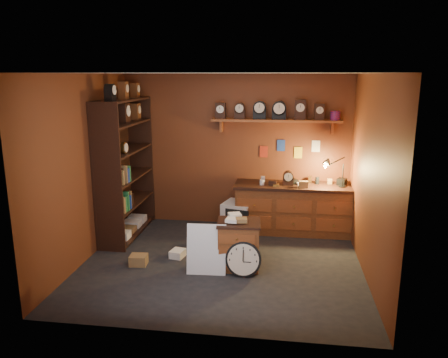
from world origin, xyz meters
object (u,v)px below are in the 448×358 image
(shelving_unit, at_px, (123,163))
(low_cabinet, at_px, (239,242))
(big_round_clock, at_px, (243,259))
(workbench, at_px, (294,206))

(shelving_unit, xyz_separation_m, low_cabinet, (2.05, -1.08, -0.88))
(low_cabinet, bearing_deg, big_round_clock, -74.89)
(workbench, distance_m, big_round_clock, 1.98)
(shelving_unit, bearing_deg, big_round_clock, -31.97)
(workbench, distance_m, low_cabinet, 1.76)
(low_cabinet, bearing_deg, shelving_unit, 147.74)
(shelving_unit, bearing_deg, workbench, 9.87)
(shelving_unit, height_order, workbench, shelving_unit)
(low_cabinet, bearing_deg, workbench, 58.72)
(low_cabinet, height_order, big_round_clock, low_cabinet)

